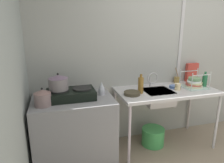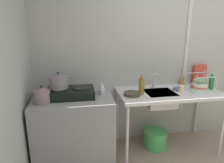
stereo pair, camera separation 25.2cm
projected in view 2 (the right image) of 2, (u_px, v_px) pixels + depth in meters
name	position (u px, v px, depth m)	size (l,w,h in m)	color
wall_back	(184.00, 50.00, 3.00)	(5.15, 0.10, 2.69)	#A0A19B
wall_metal_strip	(187.00, 41.00, 2.91)	(0.05, 0.01, 2.15)	#BCB9BB
counter_concrete	(74.00, 128.00, 2.60)	(0.97, 0.68, 0.84)	gray
counter_sink	(169.00, 96.00, 2.72)	(1.37, 0.68, 0.84)	#BCB9BB
stove	(71.00, 93.00, 2.47)	(0.57, 0.35, 0.13)	black
pot_on_left_burner	(58.00, 81.00, 2.40)	(0.23, 0.23, 0.20)	slate
pot_beside_stove	(42.00, 95.00, 2.27)	(0.19, 0.19, 0.21)	gray
percolator	(102.00, 88.00, 2.57)	(0.08, 0.08, 0.17)	silver
sink_basin	(159.00, 99.00, 2.69)	(0.38, 0.36, 0.18)	#BCB9BB
faucet	(155.00, 80.00, 2.77)	(0.16, 0.09, 0.22)	#BCB9BB
frying_pan	(132.00, 94.00, 2.54)	(0.21, 0.21, 0.04)	#3E3727
dish_rack	(200.00, 85.00, 2.74)	(0.31, 0.29, 0.25)	#B7BEBC
cup_by_rack	(181.00, 89.00, 2.67)	(0.08, 0.08, 0.09)	beige
small_bowl_on_drainboard	(178.00, 89.00, 2.75)	(0.13, 0.13, 0.04)	#5170B4
bottle_by_sink	(142.00, 86.00, 2.57)	(0.07, 0.07, 0.25)	olive
bottle_by_rack	(211.00, 83.00, 2.74)	(0.07, 0.07, 0.22)	#256940
cereal_box	(199.00, 74.00, 3.04)	(0.20, 0.06, 0.29)	#C33D32
utensil_jar	(183.00, 82.00, 3.01)	(0.09, 0.09, 0.24)	olive
bucket_on_floor	(155.00, 139.00, 2.89)	(0.32, 0.32, 0.25)	#41A152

